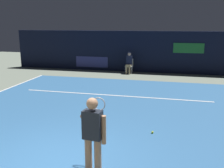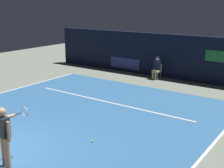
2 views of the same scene
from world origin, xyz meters
name	(u,v)px [view 1 (image 1 of 2)]	position (x,y,z in m)	size (l,w,h in m)	color
ground_plane	(103,109)	(0.00, 4.08, 0.00)	(32.33, 32.33, 0.00)	gray
court_surface	(103,108)	(0.00, 4.08, 0.01)	(10.54, 10.15, 0.01)	#336699
line_service	(114,95)	(0.00, 5.85, 0.01)	(8.23, 0.10, 0.01)	white
back_wall	(135,52)	(0.00, 11.83, 1.30)	(16.40, 0.33, 2.60)	black
tennis_player	(93,134)	(1.02, -0.26, 0.99)	(0.53, 0.97, 1.73)	tan
line_judge_on_chair	(129,63)	(-0.24, 11.05, 0.69)	(0.46, 0.55, 1.32)	white
tennis_ball	(152,132)	(1.97, 2.26, 0.05)	(0.07, 0.07, 0.07)	#CCE033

